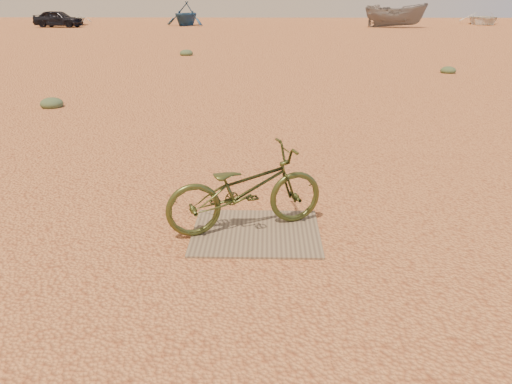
{
  "coord_description": "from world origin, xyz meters",
  "views": [
    {
      "loc": [
        0.06,
        -5.03,
        2.41
      ],
      "look_at": [
        -0.05,
        -0.12,
        0.48
      ],
      "focal_mm": 35.0,
      "sensor_mm": 36.0,
      "label": 1
    }
  ],
  "objects_px": {
    "boat_far_left": "(186,13)",
    "boat_far_right": "(483,18)",
    "plywood_board": "(256,232)",
    "bicycle": "(245,189)",
    "car": "(58,19)",
    "boat_mid_right": "(395,15)",
    "boat_near_left": "(72,19)"
  },
  "relations": [
    {
      "from": "bicycle",
      "to": "boat_near_left",
      "type": "distance_m",
      "value": 45.6
    },
    {
      "from": "boat_far_left",
      "to": "boat_far_right",
      "type": "relative_size",
      "value": 0.76
    },
    {
      "from": "bicycle",
      "to": "boat_far_left",
      "type": "distance_m",
      "value": 42.1
    },
    {
      "from": "boat_far_left",
      "to": "boat_far_right",
      "type": "bearing_deg",
      "value": 22.27
    },
    {
      "from": "plywood_board",
      "to": "bicycle",
      "type": "height_order",
      "value": "bicycle"
    },
    {
      "from": "boat_near_left",
      "to": "boat_far_right",
      "type": "height_order",
      "value": "boat_far_right"
    },
    {
      "from": "boat_near_left",
      "to": "boat_far_right",
      "type": "relative_size",
      "value": 0.98
    },
    {
      "from": "boat_far_left",
      "to": "boat_far_right",
      "type": "distance_m",
      "value": 27.29
    },
    {
      "from": "plywood_board",
      "to": "boat_far_left",
      "type": "xyz_separation_m",
      "value": [
        -7.16,
        41.6,
        1.01
      ]
    },
    {
      "from": "boat_far_left",
      "to": "bicycle",
      "type": "bearing_deg",
      "value": -63.88
    },
    {
      "from": "boat_near_left",
      "to": "boat_far_left",
      "type": "bearing_deg",
      "value": -23.83
    },
    {
      "from": "bicycle",
      "to": "car",
      "type": "relative_size",
      "value": 0.43
    },
    {
      "from": "bicycle",
      "to": "boat_near_left",
      "type": "xyz_separation_m",
      "value": [
        -17.49,
        42.12,
        0.04
      ]
    },
    {
      "from": "car",
      "to": "boat_near_left",
      "type": "bearing_deg",
      "value": 9.64
    },
    {
      "from": "plywood_board",
      "to": "car",
      "type": "height_order",
      "value": "car"
    },
    {
      "from": "bicycle",
      "to": "boat_far_right",
      "type": "height_order",
      "value": "boat_far_right"
    },
    {
      "from": "boat_far_left",
      "to": "boat_far_right",
      "type": "height_order",
      "value": "boat_far_left"
    },
    {
      "from": "plywood_board",
      "to": "boat_mid_right",
      "type": "distance_m",
      "value": 40.47
    },
    {
      "from": "plywood_board",
      "to": "boat_mid_right",
      "type": "bearing_deg",
      "value": 74.74
    },
    {
      "from": "boat_mid_right",
      "to": "boat_far_right",
      "type": "height_order",
      "value": "boat_mid_right"
    },
    {
      "from": "plywood_board",
      "to": "boat_far_left",
      "type": "height_order",
      "value": "boat_far_left"
    },
    {
      "from": "boat_near_left",
      "to": "bicycle",
      "type": "bearing_deg",
      "value": -87.93
    },
    {
      "from": "car",
      "to": "boat_near_left",
      "type": "height_order",
      "value": "car"
    },
    {
      "from": "boat_mid_right",
      "to": "boat_far_right",
      "type": "bearing_deg",
      "value": -47.25
    },
    {
      "from": "bicycle",
      "to": "boat_far_right",
      "type": "distance_m",
      "value": 48.61
    },
    {
      "from": "boat_far_left",
      "to": "boat_mid_right",
      "type": "distance_m",
      "value": 18.0
    },
    {
      "from": "bicycle",
      "to": "boat_mid_right",
      "type": "height_order",
      "value": "boat_mid_right"
    },
    {
      "from": "boat_near_left",
      "to": "boat_far_right",
      "type": "xyz_separation_m",
      "value": [
        37.59,
        2.14,
        0.01
      ]
    },
    {
      "from": "boat_far_right",
      "to": "bicycle",
      "type": "bearing_deg",
      "value": -104.03
    },
    {
      "from": "boat_far_right",
      "to": "boat_far_left",
      "type": "bearing_deg",
      "value": -163.82
    },
    {
      "from": "plywood_board",
      "to": "bicycle",
      "type": "bearing_deg",
      "value": 140.19
    },
    {
      "from": "bicycle",
      "to": "boat_far_left",
      "type": "height_order",
      "value": "boat_far_left"
    }
  ]
}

